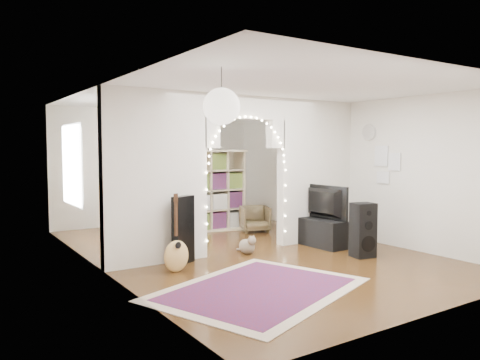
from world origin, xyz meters
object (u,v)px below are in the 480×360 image
bookcase (207,190)px  dining_table (137,200)px  media_console (320,233)px  floor_speaker (363,230)px  dining_chair_left (175,220)px  dining_chair_right (255,219)px  acoustic_guitar (176,243)px

bookcase → dining_table: bookcase is taller
media_console → bookcase: bookcase is taller
floor_speaker → bookcase: size_ratio=0.51×
bookcase → dining_table: 1.51m
dining_chair_left → dining_chair_right: (1.50, -0.81, 0.01)m
acoustic_guitar → bookcase: 3.44m
acoustic_guitar → dining_chair_left: acoustic_guitar is taller
floor_speaker → dining_table: 4.84m
bookcase → dining_table: size_ratio=1.41×
floor_speaker → dining_chair_left: size_ratio=1.51×
media_console → bookcase: size_ratio=0.57×
bookcase → dining_chair_right: bearing=-26.2°
acoustic_guitar → dining_chair_left: size_ratio=1.64×
media_console → dining_chair_left: (-1.64, 2.69, 0.02)m
floor_speaker → bookcase: bearing=116.8°
dining_chair_left → dining_chair_right: bearing=-37.8°
acoustic_guitar → media_console: bearing=-13.4°
dining_chair_right → acoustic_guitar: bearing=-121.1°
acoustic_guitar → dining_chair_left: 3.17m
dining_table → dining_chair_right: 2.56m
bookcase → dining_chair_right: 1.20m
acoustic_guitar → dining_chair_left: bearing=48.0°
bookcase → acoustic_guitar: bearing=-113.2°
bookcase → dining_chair_left: 0.94m
floor_speaker → bookcase: bookcase is taller
dining_table → dining_chair_right: size_ratio=2.04×
dining_table → dining_chair_left: 0.94m
floor_speaker → media_console: size_ratio=0.90×
floor_speaker → dining_table: floor_speaker is taller
media_console → dining_chair_right: 1.89m
media_console → dining_table: dining_table is taller
floor_speaker → dining_chair_right: size_ratio=1.48×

